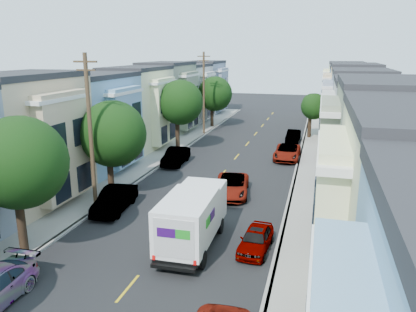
% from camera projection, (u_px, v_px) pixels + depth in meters
% --- Properties ---
extents(ground, '(160.00, 160.00, 0.00)m').
position_uv_depth(ground, '(174.00, 232.00, 23.59)').
color(ground, black).
rests_on(ground, ground).
extents(road_slab, '(12.00, 70.00, 0.02)m').
position_uv_depth(road_slab, '(230.00, 165.00, 37.57)').
color(road_slab, black).
rests_on(road_slab, ground).
extents(curb_left, '(0.30, 70.00, 0.15)m').
position_uv_depth(curb_left, '(169.00, 159.00, 39.12)').
color(curb_left, gray).
rests_on(curb_left, ground).
extents(curb_right, '(0.30, 70.00, 0.15)m').
position_uv_depth(curb_right, '(297.00, 169.00, 35.98)').
color(curb_right, gray).
rests_on(curb_right, ground).
extents(sidewalk_left, '(2.60, 70.00, 0.15)m').
position_uv_depth(sidewalk_left, '(157.00, 158.00, 39.46)').
color(sidewalk_left, gray).
rests_on(sidewalk_left, ground).
extents(sidewalk_right, '(2.60, 70.00, 0.15)m').
position_uv_depth(sidewalk_right, '(312.00, 170.00, 35.65)').
color(sidewalk_right, gray).
rests_on(sidewalk_right, ground).
extents(centerline, '(0.12, 70.00, 0.01)m').
position_uv_depth(centerline, '(230.00, 165.00, 37.57)').
color(centerline, gold).
rests_on(centerline, ground).
extents(townhouse_row_left, '(5.00, 70.00, 8.50)m').
position_uv_depth(townhouse_row_left, '(121.00, 157.00, 40.47)').
color(townhouse_row_left, beige).
rests_on(townhouse_row_left, ground).
extents(townhouse_row_right, '(5.00, 70.00, 8.50)m').
position_uv_depth(townhouse_row_right, '(357.00, 174.00, 34.68)').
color(townhouse_row_right, beige).
rests_on(townhouse_row_right, ground).
extents(tree_b, '(4.59, 4.59, 7.26)m').
position_uv_depth(tree_b, '(19.00, 163.00, 19.76)').
color(tree_b, black).
rests_on(tree_b, ground).
extents(tree_c, '(4.70, 4.70, 6.95)m').
position_uv_depth(tree_c, '(112.00, 134.00, 28.45)').
color(tree_c, black).
rests_on(tree_c, ground).
extents(tree_d, '(4.64, 4.64, 7.42)m').
position_uv_depth(tree_d, '(180.00, 103.00, 41.70)').
color(tree_d, black).
rests_on(tree_d, ground).
extents(tree_e, '(4.70, 4.70, 6.94)m').
position_uv_depth(tree_e, '(214.00, 94.00, 54.93)').
color(tree_e, black).
rests_on(tree_e, ground).
extents(tree_far_r, '(3.10, 3.10, 5.42)m').
position_uv_depth(tree_far_r, '(313.00, 107.00, 47.87)').
color(tree_far_r, black).
rests_on(tree_far_r, ground).
extents(utility_pole_near, '(1.60, 0.26, 10.00)m').
position_uv_depth(utility_pole_near, '(91.00, 133.00, 25.79)').
color(utility_pole_near, '#42301E').
rests_on(utility_pole_near, ground).
extents(utility_pole_far, '(1.60, 0.26, 10.00)m').
position_uv_depth(utility_pole_far, '(204.00, 93.00, 50.03)').
color(utility_pole_far, '#42301E').
rests_on(utility_pole_far, ground).
extents(fedex_truck, '(2.44, 6.34, 3.04)m').
position_uv_depth(fedex_truck, '(193.00, 217.00, 21.53)').
color(fedex_truck, white).
rests_on(fedex_truck, ground).
extents(lead_sedan, '(3.05, 5.39, 1.42)m').
position_uv_depth(lead_sedan, '(232.00, 186.00, 29.49)').
color(lead_sedan, black).
rests_on(lead_sedan, ground).
extents(parked_left_c, '(2.07, 4.71, 1.52)m').
position_uv_depth(parked_left_c, '(115.00, 200.00, 26.59)').
color(parked_left_c, '#ACAEB4').
rests_on(parked_left_c, ground).
extents(parked_left_d, '(1.80, 4.59, 1.51)m').
position_uv_depth(parked_left_d, '(176.00, 156.00, 37.52)').
color(parked_left_d, '#5A2015').
rests_on(parked_left_d, ground).
extents(parked_right_b, '(1.71, 3.93, 1.25)m').
position_uv_depth(parked_right_b, '(256.00, 239.00, 21.30)').
color(parked_right_b, silver).
rests_on(parked_right_b, ground).
extents(parked_right_c, '(2.39, 5.13, 1.42)m').
position_uv_depth(parked_right_c, '(287.00, 152.00, 39.24)').
color(parked_right_c, black).
rests_on(parked_right_c, ground).
extents(parked_right_d, '(1.55, 4.04, 1.33)m').
position_uv_depth(parked_right_d, '(293.00, 136.00, 46.84)').
color(parked_right_d, black).
rests_on(parked_right_d, ground).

